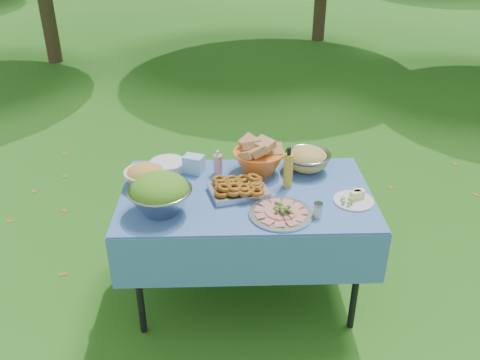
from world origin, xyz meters
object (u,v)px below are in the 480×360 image
Objects in this scene: picnic_table at (246,245)px; bread_bowl at (259,156)px; charcuterie_platter at (281,208)px; oil_bottle at (288,167)px; pasta_bowl_steel at (307,159)px; salad_bowl at (160,194)px; plate_stack at (168,165)px.

picnic_table is 4.57× the size of bread_bowl.
oil_bottle reaches higher than charcuterie_platter.
charcuterie_platter is (-0.22, -0.52, -0.04)m from pasta_bowl_steel.
pasta_bowl_steel is at bearing 28.37° from salad_bowl.
plate_stack is 0.78m from oil_bottle.
charcuterie_platter reaches higher than picnic_table.
salad_bowl is 0.77m from oil_bottle.
plate_stack is 0.86m from charcuterie_platter.
oil_bottle is (0.16, -0.19, 0.02)m from bread_bowl.
pasta_bowl_steel is at bearing -2.00° from plate_stack.
plate_stack is 0.71× the size of bread_bowl.
plate_stack is 0.64× the size of charcuterie_platter.
plate_stack is 0.88m from pasta_bowl_steel.
plate_stack is at bearing 91.37° from salad_bowl.
salad_bowl is at bearing -160.19° from oil_bottle.
salad_bowl reaches higher than pasta_bowl_steel.
oil_bottle is at bearing -50.17° from bread_bowl.
bread_bowl is at bearing 38.81° from salad_bowl.
salad_bowl is 0.66m from charcuterie_platter.
plate_stack is 0.89× the size of oil_bottle.
pasta_bowl_steel reaches higher than picnic_table.
oil_bottle is at bearing -18.04° from plate_stack.
pasta_bowl_steel is 0.57m from charcuterie_platter.
charcuterie_platter is (0.18, -0.24, 0.42)m from picnic_table.
plate_stack is at bearing 178.00° from pasta_bowl_steel.
bread_bowl is at bearing 100.00° from charcuterie_platter.
salad_bowl is 1.08× the size of bread_bowl.
oil_bottle is (0.72, 0.26, 0.01)m from salad_bowl.
picnic_table is at bearing -164.68° from oil_bottle.
salad_bowl is 0.98× the size of charcuterie_platter.
bread_bowl is 0.91× the size of charcuterie_platter.
salad_bowl reaches higher than picnic_table.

